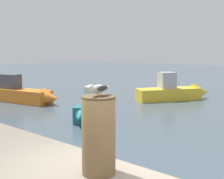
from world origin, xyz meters
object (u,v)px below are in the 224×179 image
(seagull, at_px, (98,88))
(boat_teal, at_px, (89,108))
(boat_orange, at_px, (20,94))
(mooring_post, at_px, (99,135))
(boat_yellow, at_px, (176,92))

(seagull, xyz_separation_m, boat_teal, (-6.54, 6.60, -2.12))
(seagull, distance_m, boat_teal, 9.53)
(boat_orange, bearing_deg, mooring_post, -28.73)
(boat_yellow, bearing_deg, seagull, -67.00)
(mooring_post, height_order, seagull, seagull)
(seagull, bearing_deg, boat_orange, 151.25)
(mooring_post, xyz_separation_m, boat_teal, (-6.54, 6.59, -1.56))
(boat_yellow, bearing_deg, boat_orange, -135.47)
(boat_teal, bearing_deg, boat_yellow, 84.35)
(mooring_post, relative_size, boat_teal, 0.29)
(boat_yellow, distance_m, boat_teal, 7.19)
(boat_orange, bearing_deg, seagull, -28.75)
(seagull, relative_size, boat_teal, 0.12)
(mooring_post, bearing_deg, boat_orange, 151.27)
(boat_yellow, bearing_deg, mooring_post, -66.99)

